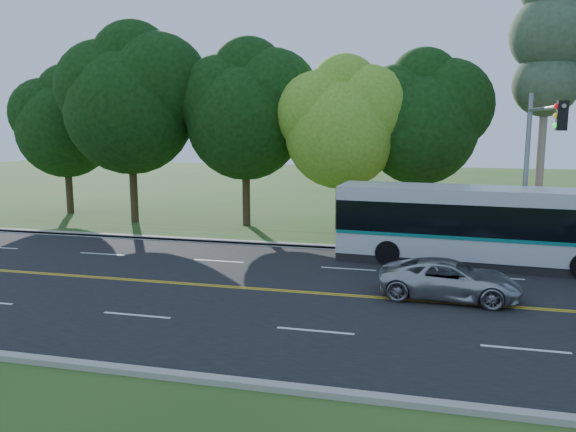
# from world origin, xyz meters

# --- Properties ---
(ground) EXTENTS (120.00, 120.00, 0.00)m
(ground) POSITION_xyz_m (0.00, 0.00, 0.00)
(ground) COLOR #2A541C
(ground) RESTS_ON ground
(road) EXTENTS (60.00, 14.00, 0.02)m
(road) POSITION_xyz_m (0.00, 0.00, 0.01)
(road) COLOR black
(road) RESTS_ON ground
(curb_north) EXTENTS (60.00, 0.30, 0.15)m
(curb_north) POSITION_xyz_m (0.00, 7.15, 0.07)
(curb_north) COLOR #A29D92
(curb_north) RESTS_ON ground
(curb_south) EXTENTS (60.00, 0.30, 0.15)m
(curb_south) POSITION_xyz_m (0.00, -7.15, 0.07)
(curb_south) COLOR #A29D92
(curb_south) RESTS_ON ground
(grass_verge) EXTENTS (60.00, 4.00, 0.10)m
(grass_verge) POSITION_xyz_m (0.00, 9.00, 0.05)
(grass_verge) COLOR #2A541C
(grass_verge) RESTS_ON ground
(lane_markings) EXTENTS (57.60, 13.82, 0.00)m
(lane_markings) POSITION_xyz_m (-0.09, 0.00, 0.02)
(lane_markings) COLOR gold
(lane_markings) RESTS_ON road
(tree_row) EXTENTS (44.70, 9.10, 13.84)m
(tree_row) POSITION_xyz_m (-5.15, 12.13, 6.73)
(tree_row) COLOR black
(tree_row) RESTS_ON ground
(bougainvillea_hedge) EXTENTS (9.50, 2.25, 1.50)m
(bougainvillea_hedge) POSITION_xyz_m (7.18, 8.15, 0.72)
(bougainvillea_hedge) COLOR #A50D1F
(bougainvillea_hedge) RESTS_ON ground
(traffic_signal) EXTENTS (0.42, 6.10, 7.00)m
(traffic_signal) POSITION_xyz_m (6.49, 5.40, 4.67)
(traffic_signal) COLOR gray
(traffic_signal) RESTS_ON ground
(transit_bus) EXTENTS (12.26, 3.48, 3.17)m
(transit_bus) POSITION_xyz_m (4.89, 5.52, 1.59)
(transit_bus) COLOR silver
(transit_bus) RESTS_ON road
(suv) EXTENTS (4.68, 2.38, 1.27)m
(suv) POSITION_xyz_m (3.25, 0.53, 0.65)
(suv) COLOR #B0B1B5
(suv) RESTS_ON road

